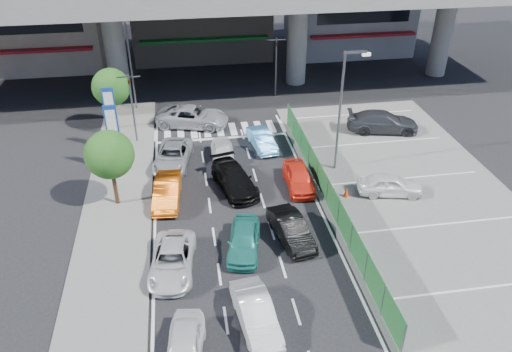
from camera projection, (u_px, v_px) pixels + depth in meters
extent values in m
plane|color=black|center=(243.00, 234.00, 27.38)|extent=(120.00, 120.00, 0.00)
cube|color=#595957|center=(416.00, 196.00, 30.54)|extent=(12.00, 28.00, 0.06)
cube|color=#595957|center=(118.00, 203.00, 29.77)|extent=(4.00, 30.00, 0.12)
cylinder|color=slate|center=(115.00, 49.00, 42.72)|extent=(1.80, 1.80, 8.00)
cylinder|color=slate|center=(297.00, 40.00, 44.88)|extent=(1.80, 1.80, 8.00)
cylinder|color=slate|center=(443.00, 33.00, 46.77)|extent=(1.80, 1.80, 8.00)
cube|color=maroon|center=(33.00, 50.00, 46.39)|extent=(10.80, 1.60, 0.25)
cube|color=black|center=(22.00, 1.00, 44.18)|extent=(9.60, 0.10, 5.85)
cube|color=#146423|center=(204.00, 39.00, 49.39)|extent=(12.60, 1.60, 0.25)
cube|color=maroon|center=(362.00, 34.00, 50.71)|extent=(10.80, 1.60, 0.25)
cylinder|color=#595B60|center=(133.00, 109.00, 35.28)|extent=(0.14, 0.14, 5.20)
cube|color=#595B60|center=(128.00, 77.00, 34.03)|extent=(1.60, 0.08, 0.08)
imported|color=black|center=(129.00, 81.00, 34.18)|extent=(0.26, 1.24, 0.50)
cylinder|color=#595B60|center=(276.00, 68.00, 42.75)|extent=(0.14, 0.14, 5.20)
cube|color=#595B60|center=(277.00, 40.00, 41.50)|extent=(1.60, 0.08, 0.08)
imported|color=black|center=(276.00, 43.00, 41.65)|extent=(0.26, 1.24, 0.50)
cylinder|color=#595B60|center=(340.00, 114.00, 31.28)|extent=(0.16, 0.16, 8.00)
cube|color=#595B60|center=(355.00, 52.00, 29.32)|extent=(1.40, 0.15, 0.15)
cube|color=silver|center=(366.00, 54.00, 29.50)|extent=(0.50, 0.22, 0.18)
cylinder|color=#595B60|center=(130.00, 63.00, 39.56)|extent=(0.16, 0.16, 8.00)
cube|color=#595B60|center=(132.00, 12.00, 37.60)|extent=(1.40, 0.15, 0.15)
cube|color=silver|center=(141.00, 14.00, 37.77)|extent=(0.50, 0.22, 0.18)
cylinder|color=#595B60|center=(117.00, 156.00, 32.57)|extent=(0.10, 0.10, 2.20)
cube|color=navy|center=(112.00, 127.00, 31.47)|extent=(0.80, 0.12, 3.00)
cube|color=white|center=(112.00, 128.00, 31.41)|extent=(0.60, 0.02, 2.40)
cylinder|color=#595B60|center=(115.00, 136.00, 35.04)|extent=(0.10, 0.10, 2.20)
cube|color=navy|center=(110.00, 108.00, 33.94)|extent=(0.80, 0.12, 3.00)
cube|color=white|center=(110.00, 109.00, 33.88)|extent=(0.60, 0.02, 2.40)
cylinder|color=#382314|center=(115.00, 187.00, 29.18)|extent=(0.24, 0.24, 2.40)
sphere|color=#1A4513|center=(109.00, 155.00, 28.02)|extent=(2.80, 2.80, 2.80)
cylinder|color=#382314|center=(115.00, 114.00, 37.90)|extent=(0.24, 0.24, 2.40)
sphere|color=#1A4513|center=(111.00, 87.00, 36.75)|extent=(2.80, 2.80, 2.80)
imported|color=silver|center=(184.00, 348.00, 20.05)|extent=(2.06, 3.96, 1.29)
imported|color=silver|center=(256.00, 314.00, 21.58)|extent=(1.91, 4.18, 1.33)
imported|color=silver|center=(172.00, 260.00, 24.59)|extent=(2.61, 4.73, 1.25)
imported|color=teal|center=(244.00, 240.00, 25.86)|extent=(2.39, 4.22, 1.35)
imported|color=black|center=(291.00, 229.00, 26.64)|extent=(2.12, 4.22, 1.33)
imported|color=#D0550B|center=(167.00, 191.00, 29.75)|extent=(1.84, 4.30, 1.38)
imported|color=black|center=(234.00, 179.00, 30.93)|extent=(2.97, 5.07, 1.38)
imported|color=red|center=(299.00, 177.00, 31.13)|extent=(1.69, 4.00, 1.35)
imported|color=#96999D|center=(173.00, 156.00, 33.47)|extent=(3.08, 5.11, 1.33)
imported|color=silver|center=(223.00, 153.00, 33.80)|extent=(1.61, 3.86, 1.31)
imported|color=#52A6E7|center=(262.00, 140.00, 35.61)|extent=(1.85, 3.90, 1.23)
imported|color=#A8A9AF|center=(192.00, 116.00, 38.60)|extent=(6.05, 4.02, 1.54)
imported|color=white|center=(390.00, 184.00, 30.34)|extent=(4.15, 2.35, 1.33)
imported|color=#303135|center=(383.00, 122.00, 37.67)|extent=(5.63, 3.19, 1.54)
cone|color=#FE390E|center=(346.00, 192.00, 30.24)|extent=(0.40, 0.40, 0.65)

